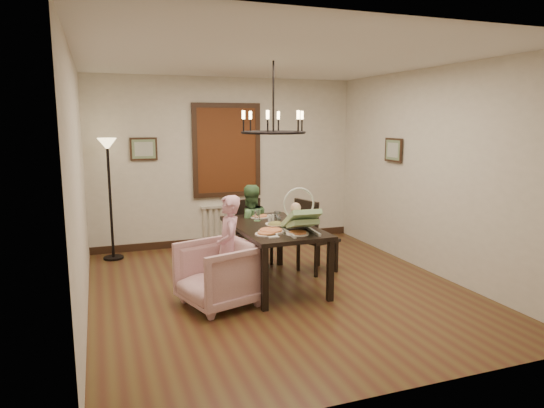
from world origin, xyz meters
TOP-DOWN VIEW (x-y plane):
  - room_shell at (0.00, 0.37)m, footprint 4.51×5.00m
  - dining_table at (-0.00, 0.19)m, footprint 0.98×1.69m
  - chair_far at (0.07, 1.15)m, footprint 0.52×0.52m
  - chair_right at (0.77, 0.51)m, footprint 0.57×0.57m
  - armchair at (-0.83, -0.25)m, footprint 1.01×1.00m
  - elderly_woman at (-0.66, -0.11)m, footprint 0.30×0.41m
  - seated_man at (-0.09, 0.92)m, footprint 0.51×0.41m
  - baby_bouncer at (0.16, -0.29)m, footprint 0.45×0.59m
  - salad_bowl at (-0.03, 0.02)m, footprint 0.29×0.29m
  - pizza_platter at (-0.16, -0.17)m, footprint 0.30×0.30m
  - drinking_glass at (0.14, 0.38)m, footprint 0.07×0.07m
  - window_blinds at (0.00, 2.46)m, footprint 1.00×0.03m
  - radiator at (0.00, 2.48)m, footprint 0.92×0.12m
  - picture_back at (-1.35, 2.47)m, footprint 0.42×0.03m
  - picture_right at (2.21, 0.90)m, footprint 0.03×0.42m
  - floor_lamp at (-1.90, 2.15)m, footprint 0.30×0.30m
  - chandelier at (-0.00, 0.19)m, footprint 0.80×0.80m

SIDE VIEW (x-z plane):
  - radiator at x=0.00m, z-range 0.04..0.66m
  - armchair at x=-0.83m, z-range 0.00..0.74m
  - chair_far at x=0.07m, z-range 0.00..0.95m
  - seated_man at x=-0.09m, z-range 0.00..1.01m
  - elderly_woman at x=-0.66m, z-range 0.00..1.03m
  - chair_right at x=0.77m, z-range 0.00..1.05m
  - dining_table at x=0.00m, z-range 0.31..1.09m
  - pizza_platter at x=-0.16m, z-range 0.78..0.82m
  - salad_bowl at x=-0.03m, z-range 0.78..0.85m
  - drinking_glass at x=0.14m, z-range 0.78..0.92m
  - floor_lamp at x=-1.90m, z-range 0.00..1.80m
  - baby_bouncer at x=0.16m, z-range 0.78..1.15m
  - room_shell at x=0.00m, z-range -0.01..2.80m
  - window_blinds at x=0.00m, z-range 0.90..2.30m
  - picture_back at x=-1.35m, z-range 1.47..1.83m
  - picture_right at x=2.21m, z-range 1.47..1.83m
  - chandelier at x=0.00m, z-range 1.93..1.97m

